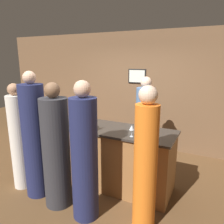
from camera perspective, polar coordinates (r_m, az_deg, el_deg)
ground_plane at (r=4.20m, az=-3.56°, el=-17.22°), size 14.00×14.00×0.00m
back_wall at (r=5.44m, az=6.68°, el=5.64°), size 8.00×0.08×2.80m
bar_counter at (r=3.96m, az=-3.67°, el=-10.77°), size 2.66×0.77×1.03m
bartender at (r=4.34m, az=8.48°, el=-3.93°), size 0.36×0.36×1.84m
guest_0 at (r=3.64m, az=-19.51°, el=-6.88°), size 0.37×0.37×1.99m
guest_1 at (r=3.32m, az=-14.38°, el=-9.90°), size 0.40×0.40×1.85m
guest_2 at (r=2.81m, az=8.72°, el=-13.25°), size 0.30×0.30×1.87m
guest_3 at (r=2.98m, az=-7.22°, el=-11.66°), size 0.36×0.36×1.91m
guest_4 at (r=3.97m, az=-23.13°, el=-6.77°), size 0.29×0.29×1.79m
wine_bottle_0 at (r=3.46m, az=-5.59°, el=-3.35°), size 0.07×0.07×0.28m
ice_bucket at (r=3.44m, az=8.40°, el=-3.73°), size 0.18×0.18×0.20m
wine_glass_0 at (r=3.23m, az=5.16°, el=-4.17°), size 0.07×0.07×0.18m
wine_glass_1 at (r=4.07m, az=-16.97°, el=-1.13°), size 0.08×0.08×0.16m
wine_glass_2 at (r=3.72m, az=-8.25°, el=-1.89°), size 0.08×0.08×0.18m
wine_glass_3 at (r=3.60m, az=-8.38°, el=-2.55°), size 0.07×0.07×0.17m
wine_glass_4 at (r=4.23m, az=-18.16°, el=-0.56°), size 0.07×0.07×0.17m
wine_glass_5 at (r=4.23m, az=-20.04°, el=-0.81°), size 0.07×0.07×0.16m
wine_glass_6 at (r=3.21m, az=10.30°, el=-4.44°), size 0.07×0.07×0.18m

